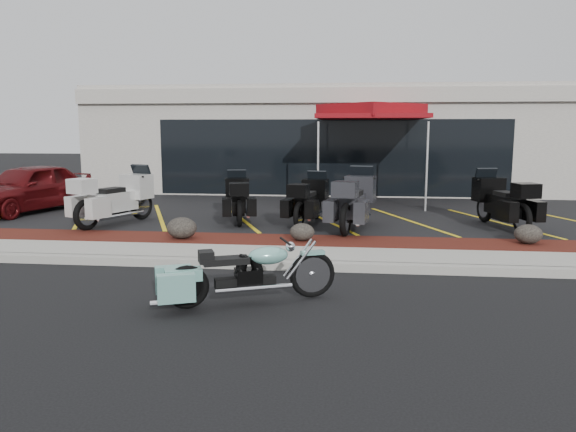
# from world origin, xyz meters

# --- Properties ---
(ground) EXTENTS (90.00, 90.00, 0.00)m
(ground) POSITION_xyz_m (0.00, 0.00, 0.00)
(ground) COLOR black
(ground) RESTS_ON ground
(curb) EXTENTS (24.00, 0.25, 0.15)m
(curb) POSITION_xyz_m (0.00, 0.90, 0.07)
(curb) COLOR gray
(curb) RESTS_ON ground
(sidewalk) EXTENTS (24.00, 1.20, 0.15)m
(sidewalk) POSITION_xyz_m (0.00, 1.60, 0.07)
(sidewalk) COLOR gray
(sidewalk) RESTS_ON ground
(mulch_bed) EXTENTS (24.00, 1.20, 0.16)m
(mulch_bed) POSITION_xyz_m (0.00, 2.80, 0.08)
(mulch_bed) COLOR #34140B
(mulch_bed) RESTS_ON ground
(upper_lot) EXTENTS (26.00, 9.60, 0.15)m
(upper_lot) POSITION_xyz_m (0.00, 8.20, 0.07)
(upper_lot) COLOR black
(upper_lot) RESTS_ON ground
(dealership_building) EXTENTS (18.00, 8.16, 4.00)m
(dealership_building) POSITION_xyz_m (0.00, 14.47, 2.01)
(dealership_building) COLOR gray
(dealership_building) RESTS_ON ground
(boulder_left) EXTENTS (0.65, 0.54, 0.46)m
(boulder_left) POSITION_xyz_m (-2.89, 2.67, 0.39)
(boulder_left) COLOR black
(boulder_left) RESTS_ON mulch_bed
(boulder_mid) EXTENTS (0.52, 0.43, 0.37)m
(boulder_mid) POSITION_xyz_m (-0.31, 2.72, 0.34)
(boulder_mid) COLOR black
(boulder_mid) RESTS_ON mulch_bed
(boulder_right) EXTENTS (0.56, 0.47, 0.40)m
(boulder_right) POSITION_xyz_m (4.31, 2.92, 0.36)
(boulder_right) COLOR black
(boulder_right) RESTS_ON mulch_bed
(hero_cruiser) EXTENTS (2.66, 1.60, 0.92)m
(hero_cruiser) POSITION_xyz_m (0.14, -0.77, 0.46)
(hero_cruiser) COLOR #74B4A9
(hero_cruiser) RESTS_ON ground
(touring_white) EXTENTS (1.82, 2.64, 1.43)m
(touring_white) POSITION_xyz_m (-4.69, 5.05, 0.87)
(touring_white) COLOR silver
(touring_white) RESTS_ON upper_lot
(touring_black_front) EXTENTS (1.31, 2.31, 1.27)m
(touring_black_front) POSITION_xyz_m (-2.32, 5.80, 0.78)
(touring_black_front) COLOR black
(touring_black_front) RESTS_ON upper_lot
(touring_black_mid) EXTENTS (1.25, 2.30, 1.27)m
(touring_black_mid) POSITION_xyz_m (-0.19, 5.66, 0.78)
(touring_black_mid) COLOR black
(touring_black_mid) RESTS_ON upper_lot
(touring_grey) EXTENTS (1.43, 2.62, 1.44)m
(touring_grey) POSITION_xyz_m (0.95, 5.10, 0.87)
(touring_grey) COLOR #2B2B30
(touring_grey) RESTS_ON upper_lot
(touring_black_rear) EXTENTS (1.46, 2.51, 1.37)m
(touring_black_rear) POSITION_xyz_m (4.05, 5.64, 0.84)
(touring_black_rear) COLOR black
(touring_black_rear) RESTS_ON upper_lot
(parked_car) EXTENTS (2.65, 4.29, 1.36)m
(parked_car) POSITION_xyz_m (-8.39, 6.06, 0.83)
(parked_car) COLOR #4C0A0D
(parked_car) RESTS_ON upper_lot
(traffic_cone) EXTENTS (0.34, 0.34, 0.49)m
(traffic_cone) POSITION_xyz_m (-0.76, 7.62, 0.40)
(traffic_cone) COLOR #E56307
(traffic_cone) RESTS_ON upper_lot
(popup_canopy) EXTENTS (3.67, 3.67, 3.09)m
(popup_canopy) POSITION_xyz_m (1.28, 9.00, 2.95)
(popup_canopy) COLOR silver
(popup_canopy) RESTS_ON upper_lot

